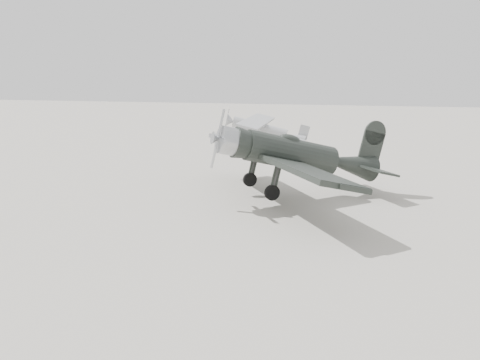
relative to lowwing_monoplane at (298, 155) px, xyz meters
name	(u,v)px	position (x,y,z in m)	size (l,w,h in m)	color
ground	(185,228)	(-3.83, -5.83, -2.22)	(160.00, 160.00, 0.00)	#A0988E
lowwing_monoplane	(298,155)	(0.00, 0.00, 0.00)	(10.56, 11.95, 4.20)	black
highwing_monoplane	(263,127)	(-5.09, 16.14, -0.44)	(7.10, 9.99, 2.84)	#ACAEB1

